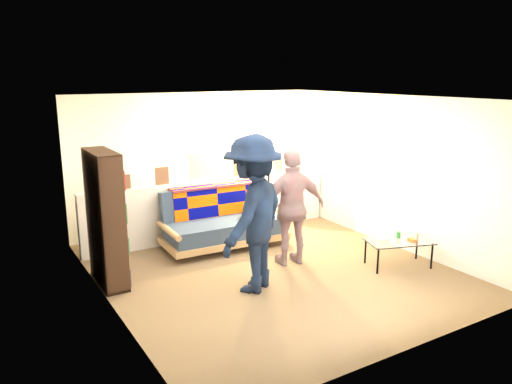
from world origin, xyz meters
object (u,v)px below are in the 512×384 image
futon_sofa (224,222)px  coffee_table (399,242)px  floor_lamp (268,166)px  person_left (253,214)px  person_right (292,208)px  bookshelf (106,223)px

futon_sofa → coffee_table: 2.72m
floor_lamp → person_left: bearing=-126.7°
person_right → bookshelf: bearing=-5.6°
coffee_table → floor_lamp: size_ratio=0.64×
futon_sofa → floor_lamp: (1.07, 0.36, 0.75)m
bookshelf → person_left: bearing=-36.7°
bookshelf → person_left: (1.54, -1.15, 0.17)m
floor_lamp → person_right: bearing=-110.3°
coffee_table → person_left: person_left is taller
bookshelf → floor_lamp: (3.06, 0.88, 0.31)m
coffee_table → person_right: (-1.25, 0.89, 0.48)m
coffee_table → person_left: 2.32m
futon_sofa → coffee_table: bearing=-50.2°
bookshelf → person_right: 2.57m
coffee_table → bookshelf: bearing=157.2°
person_left → person_right: bearing=173.5°
coffee_table → floor_lamp: floor_lamp is taller
person_left → coffee_table: bearing=135.8°
floor_lamp → person_right: (-0.58, -1.55, -0.30)m
futon_sofa → coffee_table: futon_sofa is taller
person_left → floor_lamp: bearing=-160.0°
floor_lamp → person_right: person_right is taller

